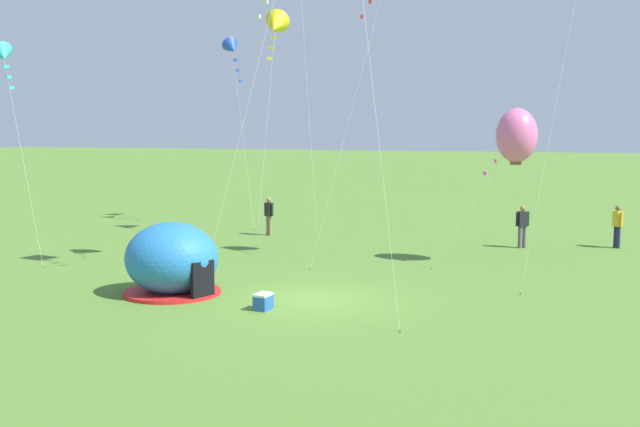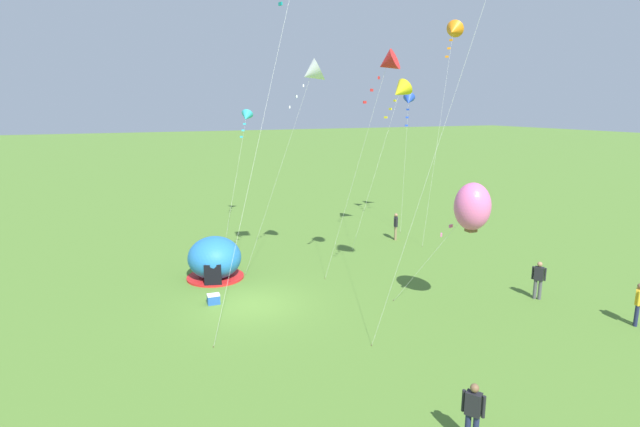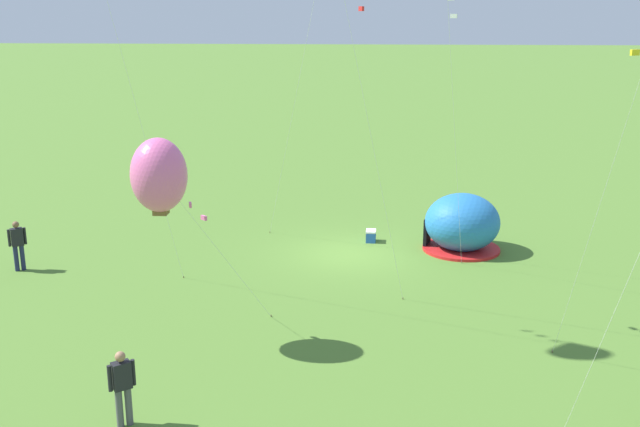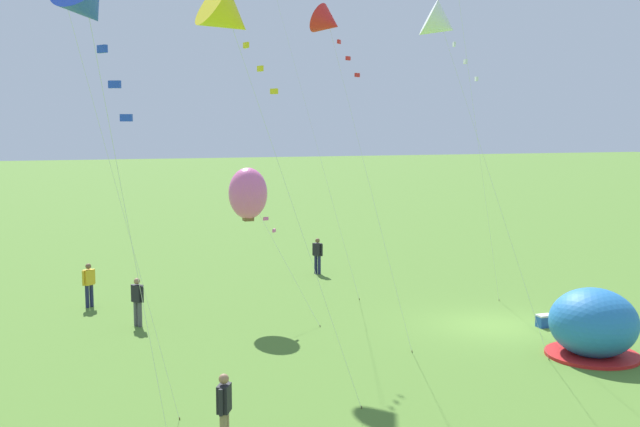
{
  "view_description": "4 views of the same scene",
  "coord_description": "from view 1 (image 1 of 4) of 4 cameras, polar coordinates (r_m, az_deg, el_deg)",
  "views": [
    {
      "loc": [
        7.63,
        -19.07,
        4.73
      ],
      "look_at": [
        0.08,
        0.36,
        2.4
      ],
      "focal_mm": 42.0,
      "sensor_mm": 36.0,
      "label": 1
    },
    {
      "loc": [
        19.6,
        -5.5,
        8.41
      ],
      "look_at": [
        0.39,
        2.96,
        3.85
      ],
      "focal_mm": 28.0,
      "sensor_mm": 36.0,
      "label": 2
    },
    {
      "loc": [
        -0.65,
        25.52,
        8.63
      ],
      "look_at": [
        0.65,
        5.94,
        3.16
      ],
      "focal_mm": 42.0,
      "sensor_mm": 36.0,
      "label": 3
    },
    {
      "loc": [
        -21.78,
        14.96,
        6.92
      ],
      "look_at": [
        3.48,
        5.22,
        3.82
      ],
      "focal_mm": 42.0,
      "sensor_mm": 36.0,
      "label": 4
    }
  ],
  "objects": [
    {
      "name": "ground_plane",
      "position": [
        21.08,
        -0.56,
        -6.6
      ],
      "size": [
        300.0,
        300.0,
        0.0
      ],
      "primitive_type": "plane",
      "color": "#517A2D"
    },
    {
      "name": "kite_yellow",
      "position": [
        33.34,
        -3.41,
        14.12
      ],
      "size": [
        1.32,
        4.2,
        9.95
      ],
      "color": "silver",
      "rests_on": "ground"
    },
    {
      "name": "popup_tent",
      "position": [
        22.05,
        -11.22,
        -3.5
      ],
      "size": [
        2.81,
        2.81,
        2.1
      ],
      "color": "#2672BF",
      "rests_on": "ground"
    },
    {
      "name": "person_near_tent",
      "position": [
        32.38,
        21.72,
        -0.77
      ],
      "size": [
        0.41,
        0.51,
        1.72
      ],
      "color": "#1E2347",
      "rests_on": "ground"
    },
    {
      "name": "kite_cyan",
      "position": [
        32.08,
        -22.98,
        11.06
      ],
      "size": [
        4.62,
        3.36,
        8.15
      ],
      "color": "silver",
      "rests_on": "ground"
    },
    {
      "name": "cooler_box",
      "position": [
        19.96,
        -4.35,
        -6.71
      ],
      "size": [
        0.39,
        0.55,
        0.44
      ],
      "color": "#2659B2",
      "rests_on": "ground"
    },
    {
      "name": "kite_pink",
      "position": [
        26.88,
        14.75,
        5.75
      ],
      "size": [
        3.22,
        2.59,
        5.49
      ],
      "color": "silver",
      "rests_on": "ground"
    },
    {
      "name": "kite_blue",
      "position": [
        37.72,
        -6.71,
        12.41
      ],
      "size": [
        2.54,
        2.17,
        9.28
      ],
      "color": "silver",
      "rests_on": "ground"
    },
    {
      "name": "person_strolling",
      "position": [
        33.81,
        -3.92,
        -0.05
      ],
      "size": [
        0.52,
        0.4,
        1.72
      ],
      "color": "#8C7251",
      "rests_on": "ground"
    },
    {
      "name": "person_watching_sky",
      "position": [
        31.17,
        15.16,
        -0.8
      ],
      "size": [
        0.49,
        0.42,
        1.72
      ],
      "color": "#4C4C51",
      "rests_on": "ground"
    }
  ]
}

